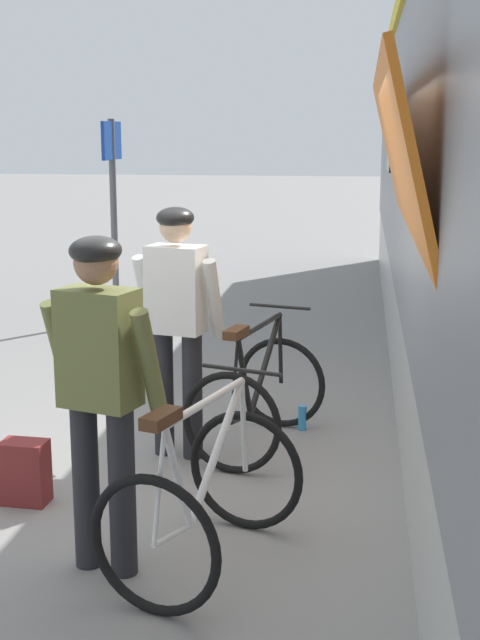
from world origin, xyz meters
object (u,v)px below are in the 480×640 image
object	(u,v)px
water_bottle_near_the_bikes	(302,418)
platform_sign_post	(113,186)
bicycle_far_black	(258,395)
bicycle_near_white	(203,496)
cyclist_far_in_white	(177,310)
backpack_on_platform	(25,472)
cyclist_near_in_olive	(100,376)

from	to	relation	value
water_bottle_near_the_bikes	platform_sign_post	distance (m)	4.70
bicycle_far_black	water_bottle_near_the_bikes	distance (m)	0.62
bicycle_near_white	bicycle_far_black	xyz separation A→B (m)	(0.07, 1.79, 0.00)
cyclist_far_in_white	water_bottle_near_the_bikes	xyz separation A→B (m)	(0.83, 0.65, -0.96)
bicycle_far_black	backpack_on_platform	distance (m)	1.74
cyclist_far_in_white	bicycle_far_black	bearing A→B (deg)	21.12
cyclist_near_in_olive	platform_sign_post	distance (m)	6.23
backpack_on_platform	cyclist_near_in_olive	bearing A→B (deg)	-42.00
platform_sign_post	backpack_on_platform	bearing A→B (deg)	-80.06
backpack_on_platform	water_bottle_near_the_bikes	distance (m)	2.25
cyclist_far_in_white	platform_sign_post	world-z (taller)	platform_sign_post
backpack_on_platform	water_bottle_near_the_bikes	bearing A→B (deg)	47.57
cyclist_near_in_olive	platform_sign_post	world-z (taller)	platform_sign_post
cyclist_near_in_olive	backpack_on_platform	size ratio (longest dim) A/B	4.40
cyclist_near_in_olive	bicycle_far_black	bearing A→B (deg)	72.89
cyclist_far_in_white	bicycle_far_black	size ratio (longest dim) A/B	1.46
cyclist_far_in_white	backpack_on_platform	distance (m)	1.48
cyclist_far_in_white	bicycle_near_white	distance (m)	1.77
cyclist_near_in_olive	platform_sign_post	size ratio (longest dim) A/B	0.73
bicycle_far_black	backpack_on_platform	bearing A→B (deg)	-139.06
bicycle_far_black	water_bottle_near_the_bikes	size ratio (longest dim) A/B	6.24
cyclist_far_in_white	bicycle_near_white	world-z (taller)	cyclist_far_in_white
cyclist_near_in_olive	water_bottle_near_the_bikes	size ratio (longest dim) A/B	9.11
bicycle_far_black	water_bottle_near_the_bikes	world-z (taller)	bicycle_far_black
cyclist_near_in_olive	bicycle_near_white	world-z (taller)	cyclist_near_in_olive
cyclist_far_in_white	bicycle_far_black	xyz separation A→B (m)	(0.54, 0.21, -0.65)
cyclist_near_in_olive	bicycle_near_white	size ratio (longest dim) A/B	1.43
water_bottle_near_the_bikes	platform_sign_post	size ratio (longest dim) A/B	0.08
bicycle_far_black	platform_sign_post	distance (m)	4.83
bicycle_far_black	platform_sign_post	size ratio (longest dim) A/B	0.50
backpack_on_platform	platform_sign_post	xyz separation A→B (m)	(-0.92, 5.25, 1.42)
water_bottle_near_the_bikes	cyclist_near_in_olive	bearing A→B (deg)	-110.59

